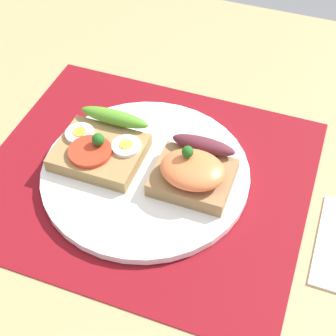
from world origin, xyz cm
name	(u,v)px	position (x,y,z in cm)	size (l,w,h in cm)	color
ground_plane	(146,185)	(0.00, 0.00, -1.60)	(120.00, 90.00, 3.20)	tan
placemat	(146,176)	(0.00, 0.00, 0.15)	(40.51, 35.20, 0.30)	maroon
plate	(146,173)	(0.00, 0.00, 0.81)	(26.08, 26.08, 1.02)	white
sandwich_egg_tomato	(101,146)	(-6.24, 0.73, 2.71)	(10.75, 10.40, 4.04)	olive
sandwich_salmon	(193,172)	(6.24, -0.09, 3.46)	(9.43, 9.34, 5.90)	olive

